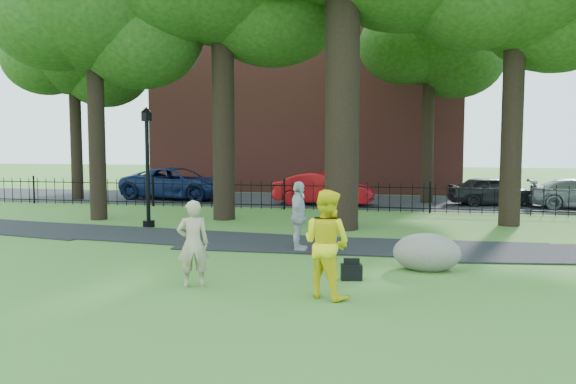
% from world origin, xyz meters
% --- Properties ---
extents(ground, '(120.00, 120.00, 0.00)m').
position_xyz_m(ground, '(0.00, 0.00, 0.00)').
color(ground, '#3C6C26').
rests_on(ground, ground).
extents(footpath, '(36.07, 3.85, 0.03)m').
position_xyz_m(footpath, '(1.00, 3.90, 0.00)').
color(footpath, black).
rests_on(footpath, ground).
extents(street, '(80.00, 7.00, 0.02)m').
position_xyz_m(street, '(0.00, 16.00, 0.00)').
color(street, black).
rests_on(street, ground).
extents(iron_fence, '(44.00, 0.04, 1.20)m').
position_xyz_m(iron_fence, '(0.00, 12.00, 0.60)').
color(iron_fence, black).
rests_on(iron_fence, ground).
extents(brick_building, '(18.00, 8.00, 12.00)m').
position_xyz_m(brick_building, '(-4.00, 24.00, 6.00)').
color(brick_building, maroon).
rests_on(brick_building, ground).
extents(woman, '(0.73, 0.62, 1.69)m').
position_xyz_m(woman, '(-1.95, -1.01, 0.84)').
color(woman, tan).
rests_on(woman, ground).
extents(man, '(1.18, 1.09, 1.95)m').
position_xyz_m(man, '(0.68, -1.23, 0.98)').
color(man, yellow).
rests_on(man, ground).
extents(pedestrian, '(0.47, 1.07, 1.81)m').
position_xyz_m(pedestrian, '(-0.65, 3.00, 0.90)').
color(pedestrian, '#B4B4B9').
rests_on(pedestrian, ground).
extents(boulder, '(1.79, 1.61, 0.86)m').
position_xyz_m(boulder, '(2.53, 1.46, 0.43)').
color(boulder, '#6C645A').
rests_on(boulder, ground).
extents(lamppost, '(0.40, 0.40, 3.99)m').
position_xyz_m(lamppost, '(-6.36, 6.14, 1.95)').
color(lamppost, black).
rests_on(lamppost, ground).
extents(backpack, '(0.47, 0.35, 0.32)m').
position_xyz_m(backpack, '(1.00, 0.16, 0.16)').
color(backpack, black).
rests_on(backpack, ground).
extents(red_bag, '(0.42, 0.32, 0.26)m').
position_xyz_m(red_bag, '(0.00, 2.50, 0.13)').
color(red_bag, maroon).
rests_on(red_bag, ground).
extents(red_sedan, '(4.56, 1.91, 1.47)m').
position_xyz_m(red_sedan, '(-1.63, 14.04, 0.73)').
color(red_sedan, '#AC0D12').
rests_on(red_sedan, ground).
extents(navy_van, '(5.96, 3.24, 1.59)m').
position_xyz_m(navy_van, '(-9.17, 15.23, 0.79)').
color(navy_van, '#0D1C45').
rests_on(navy_van, ground).
extents(grey_car, '(4.10, 2.18, 1.33)m').
position_xyz_m(grey_car, '(5.89, 15.50, 0.66)').
color(grey_car, black).
rests_on(grey_car, ground).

